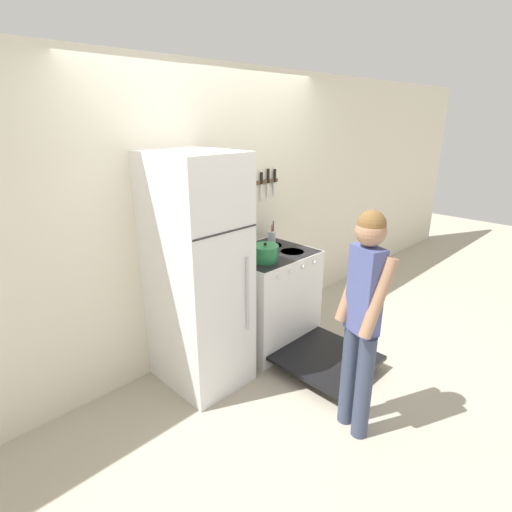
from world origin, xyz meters
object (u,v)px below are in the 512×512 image
at_px(refrigerator, 198,274).
at_px(dutch_oven_pot, 265,253).
at_px(stove_range, 270,299).
at_px(utensil_jar, 272,237).
at_px(tea_kettle, 244,246).
at_px(person, 363,314).

relative_size(refrigerator, dutch_oven_pot, 6.72).
height_order(stove_range, utensil_jar, utensil_jar).
bearing_deg(dutch_oven_pot, tea_kettle, 87.03).
xyz_separation_m(dutch_oven_pot, person, (-0.25, -1.11, -0.09)).
height_order(dutch_oven_pot, person, person).
xyz_separation_m(stove_range, person, (-0.43, -1.21, 0.45)).
bearing_deg(dutch_oven_pot, stove_range, 28.30).
xyz_separation_m(dutch_oven_pot, utensil_jar, (0.39, 0.28, 0.00)).
distance_m(stove_range, dutch_oven_pot, 0.58).
bearing_deg(tea_kettle, dutch_oven_pot, -92.97).
height_order(refrigerator, dutch_oven_pot, refrigerator).
distance_m(refrigerator, person, 1.30).
xyz_separation_m(stove_range, tea_kettle, (-0.17, 0.18, 0.53)).
bearing_deg(refrigerator, dutch_oven_pot, -11.11).
bearing_deg(dutch_oven_pot, refrigerator, 168.89).
distance_m(tea_kettle, utensil_jar, 0.38).
xyz_separation_m(refrigerator, person, (0.39, -1.24, -0.03)).
bearing_deg(stove_range, person, -109.59).
bearing_deg(stove_range, utensil_jar, 41.67).
bearing_deg(utensil_jar, dutch_oven_pot, -144.09).
distance_m(dutch_oven_pot, utensil_jar, 0.48).
bearing_deg(refrigerator, tea_kettle, 13.05).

